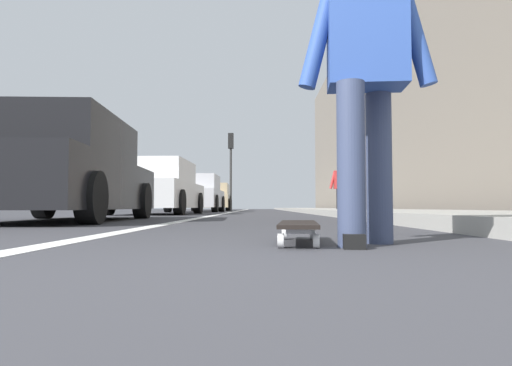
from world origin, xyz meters
name	(u,v)px	position (x,y,z in m)	size (l,w,h in m)	color
ground_plane	(261,215)	(10.00, 0.00, 0.00)	(80.00, 80.00, 0.00)	#38383D
lane_stripe_white	(236,211)	(20.00, 1.12, 0.00)	(52.00, 0.16, 0.01)	silver
sidewalk_curb	(334,210)	(18.00, -3.04, 0.07)	(52.00, 3.20, 0.14)	#9E9B93
building_facade	(375,109)	(22.00, -5.81, 5.16)	(40.00, 1.20, 10.32)	slate
skateboard	(298,226)	(1.40, -0.18, 0.09)	(0.85, 0.27, 0.11)	white
skater_person	(366,66)	(1.25, -0.53, 0.94)	(0.45, 0.72, 1.64)	#384260
parked_car_near	(62,172)	(5.42, 2.85, 0.70)	(4.51, 2.04, 1.47)	black
parked_car_mid	(157,189)	(11.68, 2.86, 0.71)	(4.49, 2.14, 1.48)	silver
parked_car_far	(196,194)	(17.73, 2.60, 0.73)	(4.15, 2.08, 1.50)	#B7B7BC
parked_car_end	(213,198)	(24.37, 2.60, 0.71)	(4.37, 2.07, 1.48)	tan
traffic_light	(231,157)	(22.87, 1.52, 2.81)	(0.33, 0.28, 4.06)	#2D2D2D
pedestrian_distant	(340,185)	(12.99, -2.44, 0.87)	(0.42, 0.66, 1.51)	black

